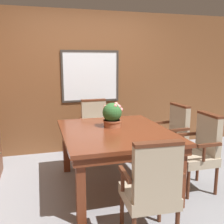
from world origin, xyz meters
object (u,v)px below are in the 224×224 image
dining_table (115,137)px  chair_right_near (200,149)px  chair_head_far (95,127)px  potted_plant (112,115)px  chair_head_near (152,187)px  chair_right_far (172,134)px

dining_table → chair_right_near: 1.06m
chair_head_far → potted_plant: size_ratio=2.99×
potted_plant → chair_head_far: bearing=91.2°
chair_head_near → potted_plant: 1.32m
chair_right_near → chair_head_far: bearing=-145.1°
dining_table → chair_head_far: size_ratio=1.58×
dining_table → chair_head_near: bearing=-89.8°
dining_table → potted_plant: potted_plant is taller
chair_head_far → chair_right_near: (1.01, -1.46, 0.00)m
chair_head_near → chair_head_far: bearing=-86.5°
chair_head_far → chair_right_near: size_ratio=1.00×
chair_right_far → potted_plant: (-0.99, -0.19, 0.39)m
chair_head_far → potted_plant: (0.02, -0.96, 0.39)m
chair_head_far → chair_right_near: bearing=-57.2°
chair_head_near → chair_right_near: 1.25m
chair_right_near → chair_head_near: bearing=-52.3°
chair_right_far → chair_head_far: 1.27m
chair_head_near → potted_plant: size_ratio=2.99×
chair_right_far → chair_head_far: same height
potted_plant → chair_right_far: bearing=11.0°
chair_head_near → dining_table: bearing=-86.7°
dining_table → chair_right_far: (1.00, 0.36, -0.13)m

